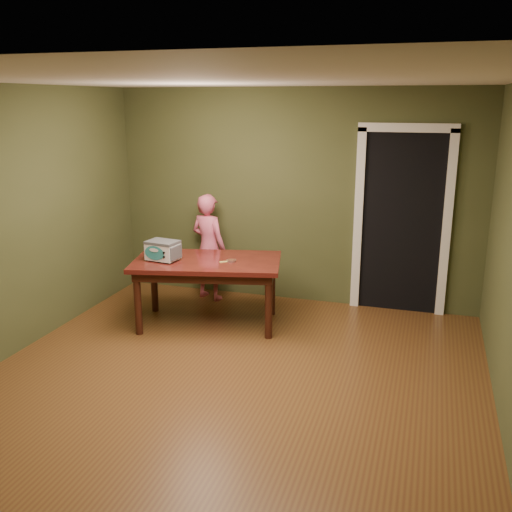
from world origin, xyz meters
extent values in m
plane|color=brown|center=(0.00, 0.00, 0.00)|extent=(5.00, 5.00, 0.00)
cube|color=#424926|center=(0.00, 2.50, 1.30)|extent=(4.50, 0.02, 2.60)
cube|color=#424926|center=(0.00, -2.50, 1.30)|extent=(4.50, 0.02, 2.60)
cube|color=white|center=(0.00, 0.00, 2.60)|extent=(4.50, 5.00, 0.02)
cube|color=black|center=(1.30, 2.80, 1.05)|extent=(0.90, 0.60, 2.10)
cube|color=black|center=(1.30, 2.48, 1.05)|extent=(0.90, 0.02, 2.10)
cube|color=white|center=(0.80, 2.47, 1.05)|extent=(0.10, 0.06, 2.20)
cube|color=white|center=(1.80, 2.47, 1.05)|extent=(0.10, 0.06, 2.20)
cube|color=white|center=(1.30, 2.47, 2.15)|extent=(1.10, 0.06, 0.10)
cube|color=#3C100D|center=(-0.70, 1.38, 0.72)|extent=(1.76, 1.23, 0.05)
cube|color=black|center=(-0.70, 1.38, 0.65)|extent=(1.62, 1.09, 0.10)
cylinder|color=black|center=(-1.30, 0.89, 0.35)|extent=(0.08, 0.08, 0.70)
cylinder|color=black|center=(-1.46, 1.57, 0.35)|extent=(0.08, 0.08, 0.70)
cylinder|color=black|center=(0.06, 1.20, 0.35)|extent=(0.08, 0.08, 0.70)
cylinder|color=black|center=(-0.09, 1.88, 0.35)|extent=(0.08, 0.08, 0.70)
cylinder|color=#4C4F54|center=(-1.30, 1.16, 0.76)|extent=(0.02, 0.02, 0.01)
cylinder|color=#4C4F54|center=(-1.27, 1.33, 0.76)|extent=(0.02, 0.02, 0.01)
cylinder|color=#4C4F54|center=(-1.03, 1.12, 0.76)|extent=(0.02, 0.02, 0.01)
cylinder|color=#4C4F54|center=(-1.00, 1.29, 0.76)|extent=(0.02, 0.02, 0.01)
cube|color=white|center=(-1.15, 1.22, 0.86)|extent=(0.36, 0.28, 0.18)
cube|color=#4C4F54|center=(-1.15, 1.22, 0.96)|extent=(0.37, 0.29, 0.03)
cube|color=#4C4F54|center=(-1.32, 1.25, 0.86)|extent=(0.05, 0.21, 0.14)
cube|color=#4C4F54|center=(-0.98, 1.20, 0.86)|extent=(0.05, 0.21, 0.14)
ellipsoid|color=teal|center=(-1.19, 1.11, 0.86)|extent=(0.25, 0.04, 0.16)
cylinder|color=black|center=(-1.07, 1.09, 0.88)|extent=(0.02, 0.01, 0.02)
cylinder|color=black|center=(-1.07, 1.09, 0.83)|extent=(0.02, 0.01, 0.02)
cylinder|color=silver|center=(-0.42, 1.40, 0.76)|extent=(0.10, 0.10, 0.02)
cylinder|color=#4D2719|center=(-0.42, 1.40, 0.77)|extent=(0.09, 0.09, 0.01)
cube|color=#E3DB62|center=(-0.45, 1.38, 0.75)|extent=(0.16, 0.13, 0.01)
imported|color=#DA597A|center=(-1.01, 2.20, 0.67)|extent=(0.56, 0.45, 1.34)
camera|label=1|loc=(1.61, -4.21, 2.45)|focal=40.00mm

